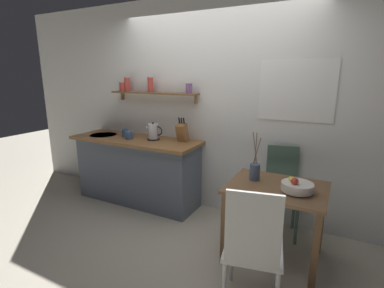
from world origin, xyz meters
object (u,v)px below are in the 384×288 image
Objects in this scene: dining_table at (276,199)px; knife_block at (182,132)px; twig_vase at (255,171)px; electric_kettle at (153,132)px; dining_chair_far at (281,187)px; coffee_mug_spare at (129,135)px; fruit_bowl at (297,186)px; coffee_mug_by_sink at (125,133)px; dining_chair_near at (253,245)px.

knife_block reaches higher than dining_table.
twig_vase reaches higher than electric_kettle.
coffee_mug_spare is at bearing -174.45° from dining_chair_far.
dining_table is 0.90× the size of dining_chair_far.
electric_kettle is at bearing -166.62° from knife_block.
dining_table is 1.51m from knife_block.
coffee_mug_spare is (-2.20, 0.40, 0.17)m from fruit_bowl.
knife_block is 0.85m from coffee_mug_by_sink.
dining_chair_far is (-0.05, 0.53, -0.08)m from dining_table.
knife_block is at bearing 13.38° from electric_kettle.
coffee_mug_spare reaches higher than dining_chair_far.
dining_chair_far is (-0.04, 1.27, -0.01)m from dining_chair_near.
dining_chair_near is 0.75m from fruit_bowl.
electric_kettle is at bearing 3.26° from coffee_mug_by_sink.
fruit_bowl is at bearing -22.03° from knife_block.
electric_kettle is at bearing 164.63° from fruit_bowl.
dining_chair_near is 2.11× the size of twig_vase.
dining_chair_far is 7.48× the size of coffee_mug_spare.
fruit_bowl is 1.11× the size of electric_kettle.
twig_vase is (-0.42, 0.13, 0.04)m from fruit_bowl.
knife_block is at bearing 157.97° from fruit_bowl.
electric_kettle reaches higher than coffee_mug_by_sink.
coffee_mug_by_sink reaches higher than dining_table.
dining_chair_far is 0.68m from fruit_bowl.
twig_vase is 1.92× the size of electric_kettle.
electric_kettle is (-1.48, 0.40, 0.18)m from twig_vase.
twig_vase is at bearing -14.95° from electric_kettle.
coffee_mug_by_sink is (-2.12, -0.09, 0.43)m from dining_chair_far.
coffee_mug_spare reaches higher than dining_table.
coffee_mug_by_sink is (-2.35, 0.50, 0.17)m from fruit_bowl.
dining_chair_far is 3.14× the size of knife_block.
twig_vase is 1.22m from knife_block.
dining_chair_near is at bearing -44.38° from knife_block.
dining_chair_near is 0.89m from twig_vase.
dining_chair_far reaches higher than dining_table.
twig_vase reaches higher than fruit_bowl.
fruit_bowl is 2.21× the size of coffee_mug_by_sink.
electric_kettle is (-1.72, 0.47, 0.40)m from dining_table.
coffee_mug_by_sink is at bearing -177.54° from dining_chair_far.
coffee_mug_spare is at bearing 169.82° from fruit_bowl.
dining_table is at bearing 163.31° from fruit_bowl.
dining_chair_far is at bearing 67.98° from twig_vase.
fruit_bowl is (0.19, 0.68, 0.25)m from dining_chair_near.
dining_chair_near is at bearing -90.59° from dining_table.
knife_block is 0.72m from coffee_mug_spare.
electric_kettle is 1.89× the size of coffee_mug_spare.
dining_chair_near is 2.50m from coffee_mug_by_sink.
coffee_mug_spare is at bearing 151.78° from dining_chair_near.
twig_vase is (-0.24, 0.07, 0.22)m from dining_table.
coffee_mug_by_sink reaches higher than fruit_bowl.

